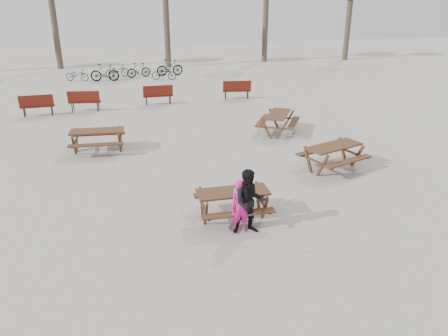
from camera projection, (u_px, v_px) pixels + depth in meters
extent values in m
plane|color=gray|center=(233.00, 218.00, 11.18)|extent=(80.00, 80.00, 0.00)
cube|color=#392214|center=(233.00, 192.00, 10.90)|extent=(1.80, 0.70, 0.05)
cube|color=#392214|center=(239.00, 214.00, 10.47)|extent=(1.80, 0.25, 0.05)
cube|color=#392214|center=(227.00, 193.00, 11.55)|extent=(1.80, 0.25, 0.05)
cylinder|color=#392214|center=(206.00, 214.00, 10.62)|extent=(0.08, 0.08, 0.73)
cylinder|color=#392214|center=(202.00, 203.00, 11.16)|extent=(0.08, 0.08, 0.73)
cylinder|color=#392214|center=(265.00, 208.00, 10.93)|extent=(0.08, 0.08, 0.73)
cylinder|color=#392214|center=(258.00, 198.00, 11.47)|extent=(0.08, 0.08, 0.73)
cube|color=white|center=(244.00, 190.00, 10.88)|extent=(0.18, 0.11, 0.03)
ellipsoid|color=tan|center=(244.00, 189.00, 10.86)|extent=(0.14, 0.06, 0.05)
cylinder|color=silver|center=(235.00, 192.00, 10.66)|extent=(0.06, 0.06, 0.15)
cylinder|color=#FD410D|center=(235.00, 193.00, 10.67)|extent=(0.07, 0.07, 0.05)
cylinder|color=white|center=(235.00, 189.00, 10.63)|extent=(0.03, 0.03, 0.02)
imported|color=#D31A83|center=(240.00, 207.00, 10.34)|extent=(0.49, 0.32, 1.33)
imported|color=black|center=(249.00, 202.00, 10.25)|extent=(0.83, 0.67, 1.61)
imported|color=black|center=(77.00, 75.00, 28.11)|extent=(1.61, 1.02, 0.80)
imported|color=black|center=(105.00, 73.00, 28.02)|extent=(1.86, 0.70, 1.09)
imported|color=black|center=(117.00, 71.00, 29.40)|extent=(1.71, 1.10, 0.85)
imported|color=black|center=(139.00, 70.00, 29.28)|extent=(1.70, 0.94, 0.99)
imported|color=black|center=(164.00, 73.00, 28.49)|extent=(1.68, 0.91, 0.84)
imported|color=black|center=(170.00, 67.00, 29.88)|extent=(1.89, 0.82, 1.10)
cylinder|color=#382B21|center=(55.00, 25.00, 31.58)|extent=(0.44, 0.44, 6.30)
cylinder|color=#382B21|center=(167.00, 26.00, 32.40)|extent=(0.44, 0.44, 5.95)
cylinder|color=#382B21|center=(265.00, 19.00, 34.82)|extent=(0.44, 0.44, 6.65)
cylinder|color=#382B21|center=(348.00, 27.00, 36.08)|extent=(0.44, 0.44, 5.25)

